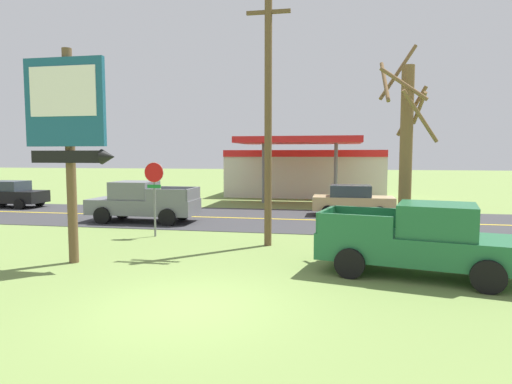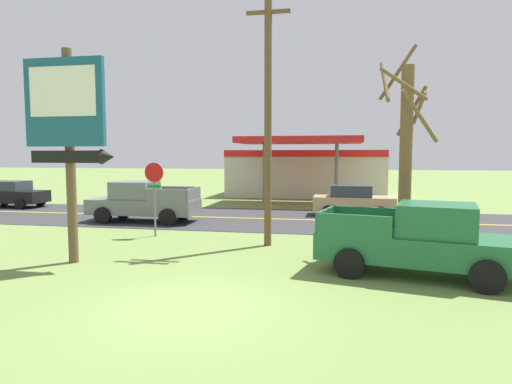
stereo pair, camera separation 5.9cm
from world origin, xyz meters
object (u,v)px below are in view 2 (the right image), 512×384
object	(u,v)px
gas_station	(306,171)
car_black_near_lane	(11,194)
car_tan_far_lane	(353,200)
motel_sign	(68,123)
stop_sign	(154,186)
pickup_grey_on_road	(143,202)
bare_tree	(405,152)
pickup_green_parked_on_lawn	(420,240)
utility_pole	(268,105)

from	to	relation	value
gas_station	car_black_near_lane	world-z (taller)	gas_station
car_tan_far_lane	motel_sign	bearing A→B (deg)	-125.31
stop_sign	pickup_grey_on_road	size ratio (longest dim) A/B	0.57
motel_sign	car_black_near_lane	xyz separation A→B (m)	(-12.16, 12.03, -3.34)
motel_sign	stop_sign	xyz separation A→B (m)	(0.62, 4.55, -2.14)
pickup_grey_on_road	gas_station	bearing A→B (deg)	66.03
car_tan_far_lane	gas_station	bearing A→B (deg)	106.56
bare_tree	pickup_green_parked_on_lawn	world-z (taller)	bare_tree
utility_pole	gas_station	size ratio (longest dim) A/B	0.79
pickup_green_parked_on_lawn	car_tan_far_lane	world-z (taller)	pickup_green_parked_on_lawn
gas_station	pickup_green_parked_on_lawn	distance (m)	23.17
stop_sign	pickup_green_parked_on_lawn	xyz separation A→B (m)	(9.32, -4.02, -1.06)
car_black_near_lane	stop_sign	bearing A→B (deg)	-30.34
stop_sign	car_black_near_lane	distance (m)	14.85
stop_sign	car_tan_far_lane	size ratio (longest dim) A/B	0.70
gas_station	pickup_green_parked_on_lawn	xyz separation A→B (m)	(4.74, -22.66, -0.98)
motel_sign	gas_station	distance (m)	23.87
bare_tree	pickup_green_parked_on_lawn	size ratio (longest dim) A/B	1.25
gas_station	pickup_green_parked_on_lawn	size ratio (longest dim) A/B	2.18
pickup_green_parked_on_lawn	motel_sign	bearing A→B (deg)	-176.93
utility_pole	car_black_near_lane	size ratio (longest dim) A/B	2.25
pickup_grey_on_road	car_tan_far_lane	bearing A→B (deg)	21.68
utility_pole	gas_station	xyz separation A→B (m)	(-0.10, 19.50, -3.05)
bare_tree	gas_station	xyz separation A→B (m)	(-4.67, 20.03, -1.39)
bare_tree	car_tan_far_lane	distance (m)	9.31
utility_pole	car_tan_far_lane	xyz separation A→B (m)	(3.22, 8.34, -4.16)
stop_sign	gas_station	world-z (taller)	gas_station
bare_tree	gas_station	size ratio (longest dim) A/B	0.57
motel_sign	pickup_grey_on_road	bearing A→B (deg)	100.88
motel_sign	car_tan_far_lane	world-z (taller)	motel_sign
stop_sign	bare_tree	distance (m)	9.45
car_black_near_lane	utility_pole	bearing A→B (deg)	-25.53
pickup_grey_on_road	car_black_near_lane	bearing A→B (deg)	159.35
gas_station	car_black_near_lane	xyz separation A→B (m)	(-17.36, -11.17, -1.11)
car_black_near_lane	pickup_green_parked_on_lawn	bearing A→B (deg)	-27.49
car_tan_far_lane	bare_tree	bearing A→B (deg)	-81.33
pickup_green_parked_on_lawn	pickup_grey_on_road	bearing A→B (deg)	146.86
motel_sign	bare_tree	xyz separation A→B (m)	(9.87, 3.17, -0.84)
utility_pole	gas_station	bearing A→B (deg)	90.30
utility_pole	bare_tree	size ratio (longest dim) A/B	1.37
utility_pole	bare_tree	world-z (taller)	utility_pole
pickup_grey_on_road	car_tan_far_lane	size ratio (longest dim) A/B	1.24
motel_sign	bare_tree	size ratio (longest dim) A/B	0.92
motel_sign	utility_pole	size ratio (longest dim) A/B	0.67
pickup_green_parked_on_lawn	car_black_near_lane	distance (m)	24.90
gas_station	car_tan_far_lane	distance (m)	11.70
pickup_green_parked_on_lawn	pickup_grey_on_road	distance (m)	13.71
stop_sign	pickup_grey_on_road	distance (m)	4.23
utility_pole	car_tan_far_lane	world-z (taller)	utility_pole
pickup_grey_on_road	utility_pole	bearing A→B (deg)	-32.36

